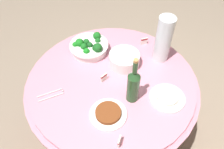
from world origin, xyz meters
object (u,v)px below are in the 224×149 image
Objects in this scene: wine_bottle at (133,85)px; label_placard_rear at (104,77)px; decorative_fruit_vase at (163,41)px; label_placard_front at (144,41)px; food_plate_stir_fry at (108,114)px; food_plate_rice at (167,97)px; serving_tongs at (51,95)px; label_placard_mid at (119,141)px; broccoli_bowl at (89,47)px; plate_stack at (124,60)px.

label_placard_rear is (0.01, -0.23, -0.10)m from wine_bottle.
label_placard_front is (-0.04, -0.17, -0.12)m from decorative_fruit_vase.
food_plate_stir_fry is 0.68m from label_placard_front.
label_placard_rear is at bearing -69.08° from food_plate_rice.
label_placard_front is at bearing -104.56° from decorative_fruit_vase.
food_plate_stir_fry is at bearing 18.50° from label_placard_front.
label_placard_rear is at bearing 151.67° from serving_tongs.
decorative_fruit_vase is 6.18× the size of label_placard_mid.
food_plate_rice is (-0.14, 0.17, -0.12)m from wine_bottle.
broccoli_bowl is 0.52m from decorative_fruit_vase.
label_placard_front is 0.83m from label_placard_mid.
broccoli_bowl is 0.46m from serving_tongs.
label_placard_front is at bearing -177.74° from label_placard_rear.
serving_tongs is 0.74× the size of food_plate_stir_fry.
decorative_fruit_vase is 1.55× the size of food_plate_rice.
wine_bottle is at bearing 92.46° from label_placard_rear.
broccoli_bowl is at bearing -116.96° from label_placard_rear.
label_placard_front is at bearing 142.35° from broccoli_bowl.
food_plate_stir_fry is at bearing -8.81° from wine_bottle.
wine_bottle reaches higher than serving_tongs.
food_plate_stir_fry is 0.27m from label_placard_rear.
decorative_fruit_vase is at bearing 75.44° from label_placard_front.
label_placard_front and label_placard_mid have the same top height.
serving_tongs is 2.98× the size of label_placard_mid.
decorative_fruit_vase reaches higher than broccoli_bowl.
plate_stack is at bearing -142.87° from label_placard_mid.
serving_tongs is at bearing -10.77° from label_placard_front.
decorative_fruit_vase is (-0.41, -0.07, 0.02)m from wine_bottle.
broccoli_bowl is at bearing -166.58° from serving_tongs.
label_placard_front is (-0.26, -0.02, -0.01)m from plate_stack.
broccoli_bowl is 0.41m from label_placard_front.
food_plate_rice is (0.27, 0.24, -0.14)m from decorative_fruit_vase.
serving_tongs is at bearing 13.42° from broccoli_bowl.
broccoli_bowl is 0.82× the size of decorative_fruit_vase.
serving_tongs is (0.51, -0.17, -0.04)m from plate_stack.
wine_bottle is 2.05× the size of serving_tongs.
food_plate_stir_fry is at bearing 27.04° from plate_stack.
serving_tongs is 0.35m from label_placard_rear.
food_plate_rice is 0.52m from label_placard_front.
decorative_fruit_vase reaches higher than food_plate_rice.
food_plate_rice is 0.42m from label_placard_mid.
label_placard_rear is at bearing -132.00° from food_plate_stir_fry.
food_plate_stir_fry is at bearing 56.05° from broccoli_bowl.
wine_bottle is 0.25m from label_placard_rear.
decorative_fruit_vase is at bearing -170.22° from wine_bottle.
broccoli_bowl reaches higher than plate_stack.
food_plate_rice is 0.42m from label_placard_rear.
label_placard_mid is (0.28, 0.13, -0.10)m from wine_bottle.
plate_stack reaches higher than label_placard_rear.
decorative_fruit_vase is 6.18× the size of label_placard_rear.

